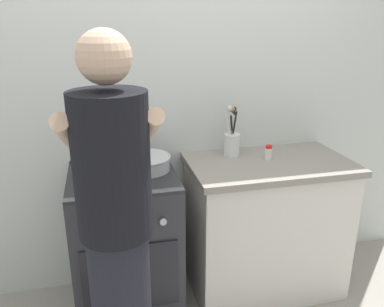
{
  "coord_description": "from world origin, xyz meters",
  "views": [
    {
      "loc": [
        -0.44,
        -1.92,
        1.72
      ],
      "look_at": [
        0.05,
        0.12,
        1.0
      ],
      "focal_mm": 36.36,
      "sensor_mm": 36.0,
      "label": 1
    }
  ],
  "objects_px": {
    "stove_range": "(126,244)",
    "person": "(117,240)",
    "spice_bottle": "(268,153)",
    "mixing_bowl": "(146,162)",
    "utensil_crock": "(232,140)",
    "pot": "(96,169)"
  },
  "relations": [
    {
      "from": "stove_range",
      "to": "utensil_crock",
      "type": "height_order",
      "value": "utensil_crock"
    },
    {
      "from": "stove_range",
      "to": "spice_bottle",
      "type": "xyz_separation_m",
      "value": [
        0.9,
        0.03,
        0.5
      ]
    },
    {
      "from": "spice_bottle",
      "to": "stove_range",
      "type": "bearing_deg",
      "value": -178.0
    },
    {
      "from": "stove_range",
      "to": "person",
      "type": "xyz_separation_m",
      "value": [
        -0.06,
        -0.63,
        0.41
      ]
    },
    {
      "from": "mixing_bowl",
      "to": "spice_bottle",
      "type": "height_order",
      "value": "spice_bottle"
    },
    {
      "from": "stove_range",
      "to": "mixing_bowl",
      "type": "height_order",
      "value": "mixing_bowl"
    },
    {
      "from": "mixing_bowl",
      "to": "utensil_crock",
      "type": "relative_size",
      "value": 0.9
    },
    {
      "from": "stove_range",
      "to": "person",
      "type": "relative_size",
      "value": 0.53
    },
    {
      "from": "pot",
      "to": "utensil_crock",
      "type": "bearing_deg",
      "value": 13.63
    },
    {
      "from": "utensil_crock",
      "to": "spice_bottle",
      "type": "distance_m",
      "value": 0.24
    },
    {
      "from": "stove_range",
      "to": "pot",
      "type": "relative_size",
      "value": 3.53
    },
    {
      "from": "mixing_bowl",
      "to": "utensil_crock",
      "type": "xyz_separation_m",
      "value": [
        0.57,
        0.13,
        0.05
      ]
    },
    {
      "from": "pot",
      "to": "person",
      "type": "height_order",
      "value": "person"
    },
    {
      "from": "stove_range",
      "to": "mixing_bowl",
      "type": "xyz_separation_m",
      "value": [
        0.14,
        0.03,
        0.5
      ]
    },
    {
      "from": "mixing_bowl",
      "to": "spice_bottle",
      "type": "relative_size",
      "value": 3.16
    },
    {
      "from": "pot",
      "to": "utensil_crock",
      "type": "xyz_separation_m",
      "value": [
        0.85,
        0.21,
        0.04
      ]
    },
    {
      "from": "pot",
      "to": "mixing_bowl",
      "type": "relative_size",
      "value": 0.87
    },
    {
      "from": "utensil_crock",
      "to": "person",
      "type": "relative_size",
      "value": 0.19
    },
    {
      "from": "pot",
      "to": "mixing_bowl",
      "type": "distance_m",
      "value": 0.29
    },
    {
      "from": "spice_bottle",
      "to": "person",
      "type": "height_order",
      "value": "person"
    },
    {
      "from": "utensil_crock",
      "to": "person",
      "type": "xyz_separation_m",
      "value": [
        -0.77,
        -0.8,
        -0.14
      ]
    },
    {
      "from": "person",
      "to": "mixing_bowl",
      "type": "bearing_deg",
      "value": 72.9
    }
  ]
}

